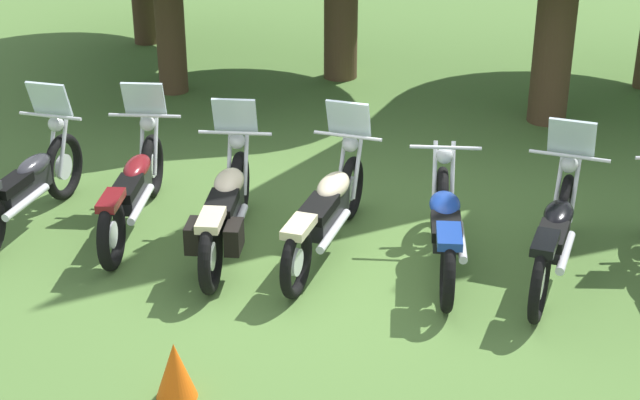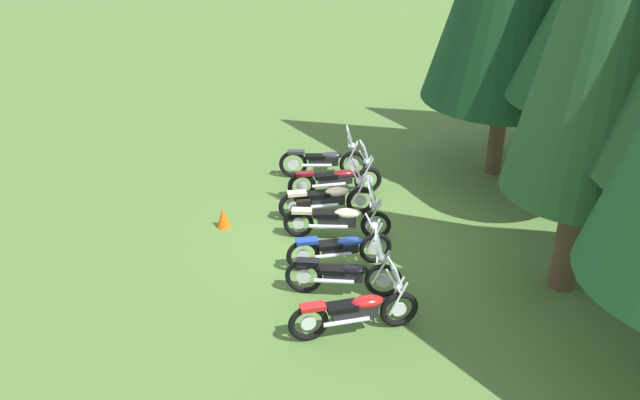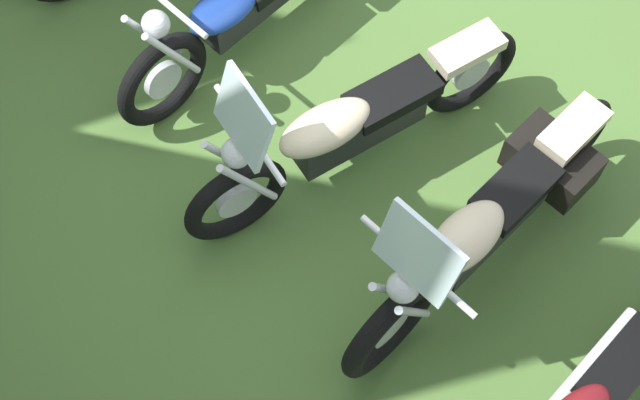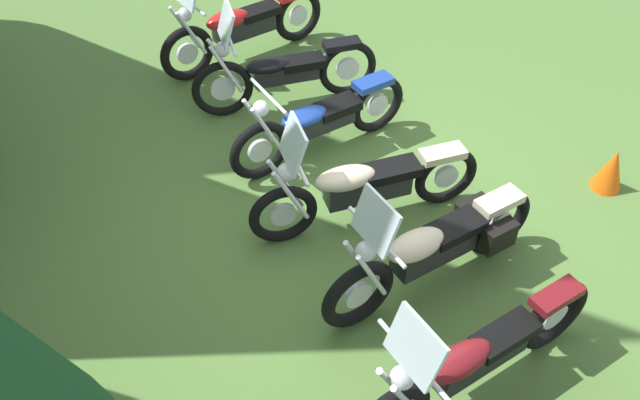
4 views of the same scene
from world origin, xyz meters
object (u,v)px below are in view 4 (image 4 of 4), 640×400
(motorcycle_5, at_px, (284,71))
(traffic_cone, at_px, (611,169))
(motorcycle_4, at_px, (320,120))
(motorcycle_1, at_px, (476,359))
(motorcycle_2, at_px, (436,247))
(motorcycle_3, at_px, (364,185))
(motorcycle_6, at_px, (242,26))

(motorcycle_5, distance_m, traffic_cone, 3.75)
(motorcycle_4, distance_m, traffic_cone, 3.08)
(motorcycle_1, height_order, motorcycle_2, motorcycle_2)
(motorcycle_3, xyz_separation_m, motorcycle_5, (2.15, 0.06, -0.00))
(motorcycle_3, bearing_deg, traffic_cone, 172.23)
(motorcycle_3, bearing_deg, motorcycle_5, -85.32)
(motorcycle_1, bearing_deg, motorcycle_5, -100.29)
(motorcycle_1, bearing_deg, motorcycle_6, -98.79)
(motorcycle_3, xyz_separation_m, motorcycle_4, (1.15, -0.00, -0.04))
(motorcycle_2, xyz_separation_m, motorcycle_6, (4.27, 0.47, 0.01))
(motorcycle_2, xyz_separation_m, traffic_cone, (0.45, -2.34, -0.23))
(motorcycle_1, height_order, motorcycle_5, motorcycle_5)
(motorcycle_5, bearing_deg, motorcycle_6, -77.20)
(motorcycle_2, relative_size, motorcycle_3, 0.96)
(motorcycle_3, distance_m, motorcycle_4, 1.15)
(motorcycle_6, bearing_deg, motorcycle_4, 81.97)
(motorcycle_5, height_order, traffic_cone, motorcycle_5)
(motorcycle_1, bearing_deg, motorcycle_4, -101.13)
(motorcycle_5, xyz_separation_m, motorcycle_6, (1.17, 0.16, 0.01))
(motorcycle_3, distance_m, motorcycle_6, 3.32)
(motorcycle_3, height_order, motorcycle_4, motorcycle_3)
(motorcycle_2, relative_size, motorcycle_6, 0.97)
(motorcycle_1, bearing_deg, motorcycle_3, -101.11)
(motorcycle_3, distance_m, traffic_cone, 2.65)
(motorcycle_1, distance_m, motorcycle_6, 5.36)
(motorcycle_2, xyz_separation_m, motorcycle_4, (2.10, 0.25, -0.04))
(motorcycle_2, bearing_deg, motorcycle_3, -85.15)
(motorcycle_1, distance_m, motorcycle_4, 3.19)
(traffic_cone, bearing_deg, motorcycle_2, 100.95)
(motorcycle_1, relative_size, motorcycle_2, 1.03)
(motorcycle_4, distance_m, motorcycle_6, 2.18)
(motorcycle_1, distance_m, motorcycle_3, 2.04)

